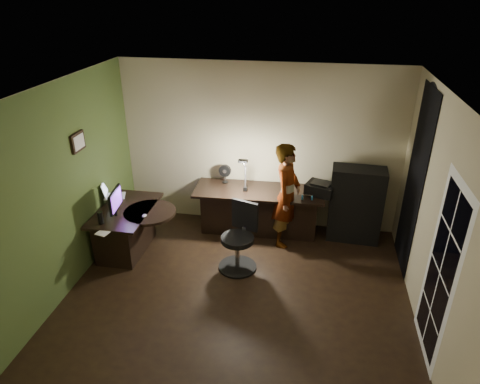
% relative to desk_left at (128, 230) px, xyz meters
% --- Properties ---
extents(floor, '(4.50, 4.00, 0.01)m').
position_rel_desk_left_xyz_m(floor, '(1.83, -0.75, -0.36)').
color(floor, black).
rests_on(floor, ground).
extents(ceiling, '(4.50, 4.00, 0.01)m').
position_rel_desk_left_xyz_m(ceiling, '(1.83, -0.75, 2.35)').
color(ceiling, silver).
rests_on(ceiling, floor).
extents(wall_back, '(4.50, 0.01, 2.70)m').
position_rel_desk_left_xyz_m(wall_back, '(1.83, 1.25, 0.99)').
color(wall_back, tan).
rests_on(wall_back, floor).
extents(wall_front, '(4.50, 0.01, 2.70)m').
position_rel_desk_left_xyz_m(wall_front, '(1.83, -2.76, 0.99)').
color(wall_front, tan).
rests_on(wall_front, floor).
extents(wall_left, '(0.01, 4.00, 2.70)m').
position_rel_desk_left_xyz_m(wall_left, '(-0.42, -0.75, 0.99)').
color(wall_left, tan).
rests_on(wall_left, floor).
extents(wall_right, '(0.01, 4.00, 2.70)m').
position_rel_desk_left_xyz_m(wall_right, '(4.08, -0.75, 0.99)').
color(wall_right, tan).
rests_on(wall_right, floor).
extents(green_wall_overlay, '(0.00, 4.00, 2.70)m').
position_rel_desk_left_xyz_m(green_wall_overlay, '(-0.41, -0.75, 0.99)').
color(green_wall_overlay, '#435826').
rests_on(green_wall_overlay, floor).
extents(arched_doorway, '(0.01, 0.90, 2.60)m').
position_rel_desk_left_xyz_m(arched_doorway, '(4.07, 0.40, 0.94)').
color(arched_doorway, black).
rests_on(arched_doorway, floor).
extents(french_door, '(0.02, 0.92, 2.10)m').
position_rel_desk_left_xyz_m(french_door, '(4.07, -1.30, 0.69)').
color(french_door, white).
rests_on(french_door, floor).
extents(framed_picture, '(0.04, 0.30, 0.25)m').
position_rel_desk_left_xyz_m(framed_picture, '(-0.39, -0.30, 1.49)').
color(framed_picture, black).
rests_on(framed_picture, wall_left).
extents(desk_left, '(0.77, 1.25, 0.72)m').
position_rel_desk_left_xyz_m(desk_left, '(0.00, 0.00, 0.00)').
color(desk_left, black).
rests_on(desk_left, floor).
extents(desk_right, '(2.07, 0.79, 0.77)m').
position_rel_desk_left_xyz_m(desk_right, '(1.88, 0.87, 0.03)').
color(desk_right, black).
rests_on(desk_right, floor).
extents(cabinet, '(0.83, 0.44, 1.22)m').
position_rel_desk_left_xyz_m(cabinet, '(3.41, 0.96, 0.25)').
color(cabinet, black).
rests_on(cabinet, floor).
extents(laptop_stand, '(0.26, 0.22, 0.11)m').
position_rel_desk_left_xyz_m(laptop_stand, '(-0.26, 0.19, 0.39)').
color(laptop_stand, silver).
rests_on(laptop_stand, desk_left).
extents(laptop, '(0.41, 0.39, 0.22)m').
position_rel_desk_left_xyz_m(laptop, '(-0.24, 0.19, 0.56)').
color(laptop, silver).
rests_on(laptop, laptop_stand).
extents(monitor, '(0.15, 0.47, 0.31)m').
position_rel_desk_left_xyz_m(monitor, '(-0.05, -0.20, 0.50)').
color(monitor, black).
rests_on(monitor, desk_left).
extents(mouse, '(0.08, 0.10, 0.03)m').
position_rel_desk_left_xyz_m(mouse, '(0.36, -0.14, 0.36)').
color(mouse, silver).
rests_on(mouse, desk_left).
extents(phone, '(0.11, 0.15, 0.01)m').
position_rel_desk_left_xyz_m(phone, '(-0.21, -0.08, 0.35)').
color(phone, black).
rests_on(phone, desk_left).
extents(pen, '(0.09, 0.13, 0.01)m').
position_rel_desk_left_xyz_m(pen, '(-0.24, 0.11, 0.35)').
color(pen, black).
rests_on(pen, desk_left).
extents(speaker, '(0.08, 0.08, 0.20)m').
position_rel_desk_left_xyz_m(speaker, '(-0.16, -0.45, 0.44)').
color(speaker, black).
rests_on(speaker, desk_left).
extents(notepad, '(0.21, 0.25, 0.01)m').
position_rel_desk_left_xyz_m(notepad, '(-0.02, -0.63, 0.35)').
color(notepad, silver).
rests_on(notepad, desk_left).
extents(desk_fan, '(0.21, 0.13, 0.31)m').
position_rel_desk_left_xyz_m(desk_fan, '(1.30, 1.06, 0.58)').
color(desk_fan, black).
rests_on(desk_fan, desk_right).
extents(headphones, '(0.19, 0.08, 0.09)m').
position_rel_desk_left_xyz_m(headphones, '(2.65, 0.66, 0.46)').
color(headphones, '#175787').
rests_on(headphones, desk_right).
extents(printer, '(0.52, 0.46, 0.19)m').
position_rel_desk_left_xyz_m(printer, '(2.85, 0.90, 0.52)').
color(printer, black).
rests_on(printer, desk_right).
extents(desk_lamp, '(0.16, 0.29, 0.64)m').
position_rel_desk_left_xyz_m(desk_lamp, '(1.67, 0.81, 0.74)').
color(desk_lamp, black).
rests_on(desk_lamp, desk_right).
extents(office_chair, '(0.70, 0.70, 0.99)m').
position_rel_desk_left_xyz_m(office_chair, '(1.73, -0.17, 0.14)').
color(office_chair, black).
rests_on(office_chair, floor).
extents(person, '(0.51, 0.66, 1.66)m').
position_rel_desk_left_xyz_m(person, '(2.34, 0.64, 0.47)').
color(person, '#D8A88C').
rests_on(person, floor).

